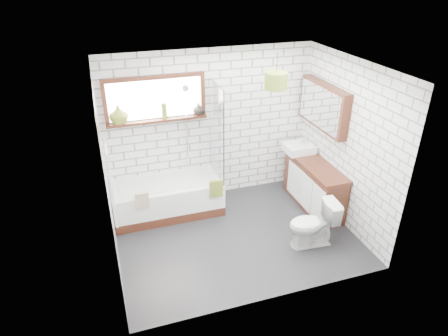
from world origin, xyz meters
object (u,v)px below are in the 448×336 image
object	(u,v)px
basin	(299,148)
toilet	(313,224)
bathtub	(167,198)
pendant	(276,81)
vanity	(314,185)

from	to	relation	value
basin	toilet	world-z (taller)	basin
bathtub	pendant	world-z (taller)	pendant
basin	pendant	size ratio (longest dim) A/B	1.40
toilet	bathtub	bearing A→B (deg)	-124.29
vanity	basin	distance (m)	0.68
toilet	pendant	bearing A→B (deg)	-168.53
basin	toilet	xyz separation A→B (m)	(-0.46, -1.40, -0.50)
vanity	toilet	distance (m)	1.04
basin	vanity	bearing A→B (deg)	-83.16
vanity	pendant	distance (m)	1.86
basin	toilet	distance (m)	1.56
basin	pendant	world-z (taller)	pendant
bathtub	pendant	size ratio (longest dim) A/B	5.19
bathtub	toilet	bearing A→B (deg)	-38.79
bathtub	vanity	world-z (taller)	vanity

